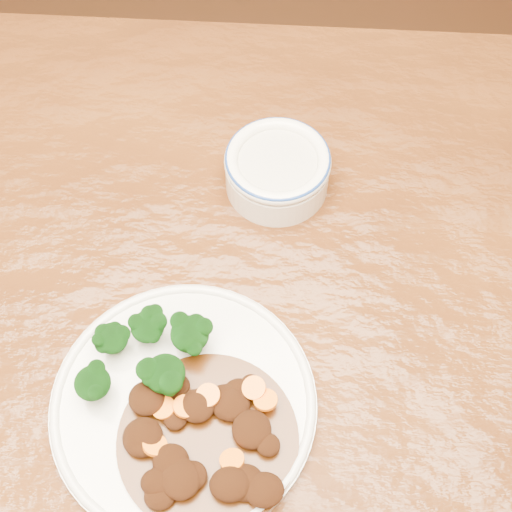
{
  "coord_description": "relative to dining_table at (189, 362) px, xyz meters",
  "views": [
    {
      "loc": [
        0.06,
        -0.3,
        1.41
      ],
      "look_at": [
        0.08,
        0.07,
        0.77
      ],
      "focal_mm": 50.0,
      "sensor_mm": 36.0,
      "label": 1
    }
  ],
  "objects": [
    {
      "name": "dip_bowl",
      "position": [
        0.11,
        0.18,
        0.11
      ],
      "size": [
        0.12,
        0.12,
        0.05
      ],
      "rotation": [
        0.0,
        0.0,
        -0.04
      ],
      "color": "white",
      "rests_on": "dining_table"
    },
    {
      "name": "broccoli_florets",
      "position": [
        -0.03,
        -0.04,
        0.12
      ],
      "size": [
        0.12,
        0.09,
        0.04
      ],
      "color": "#62924B",
      "rests_on": "dinner_plate"
    },
    {
      "name": "mince_stew",
      "position": [
        0.02,
        -0.12,
        0.1
      ],
      "size": [
        0.17,
        0.17,
        0.02
      ],
      "color": "#462007",
      "rests_on": "dinner_plate"
    },
    {
      "name": "dinner_plate",
      "position": [
        0.0,
        -0.08,
        0.09
      ],
      "size": [
        0.25,
        0.25,
        0.02
      ],
      "rotation": [
        0.0,
        0.0,
        0.35
      ],
      "color": "silver",
      "rests_on": "dining_table"
    },
    {
      "name": "ground",
      "position": [
        0.0,
        0.0,
        -0.67
      ],
      "size": [
        4.0,
        4.0,
        0.0
      ],
      "primitive_type": "plane",
      "color": "#422810",
      "rests_on": "ground"
    },
    {
      "name": "dining_table",
      "position": [
        0.0,
        0.0,
        0.0
      ],
      "size": [
        1.59,
        1.06,
        0.75
      ],
      "rotation": [
        0.0,
        0.0,
        -0.11
      ],
      "color": "#572C0F",
      "rests_on": "ground"
    }
  ]
}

